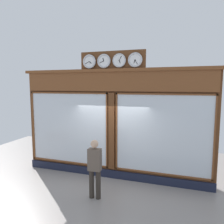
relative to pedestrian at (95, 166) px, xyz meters
name	(u,v)px	position (x,y,z in m)	size (l,w,h in m)	color
shop_facade	(113,123)	(-0.02, -1.59, 0.97)	(6.71, 0.42, 4.29)	#5B3319
pedestrian	(95,166)	(0.00, 0.00, 0.00)	(0.37, 0.24, 1.69)	#312A24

